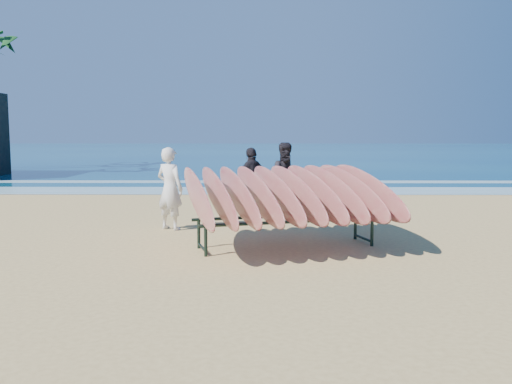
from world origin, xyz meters
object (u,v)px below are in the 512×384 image
(person_dark_a, at_px, (287,179))
(person_dark_b, at_px, (252,181))
(surfboard_rack, at_px, (286,194))
(person_white, at_px, (170,189))

(person_dark_a, relative_size, person_dark_b, 1.07)
(person_dark_a, bearing_deg, surfboard_rack, -113.67)
(surfboard_rack, height_order, person_white, person_white)
(person_dark_b, bearing_deg, person_dark_a, 127.48)
(person_dark_b, bearing_deg, surfboard_rack, 56.00)
(surfboard_rack, height_order, person_dark_b, person_dark_b)
(surfboard_rack, distance_m, person_dark_a, 3.92)
(surfboard_rack, bearing_deg, person_dark_b, 82.89)
(person_white, relative_size, person_dark_a, 0.97)
(person_white, bearing_deg, surfboard_rack, 173.00)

